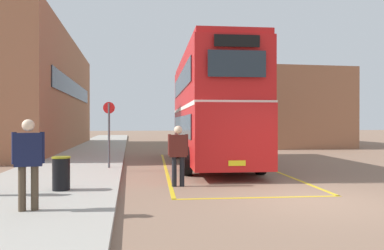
{
  "coord_description": "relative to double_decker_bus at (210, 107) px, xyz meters",
  "views": [
    {
      "loc": [
        -4.22,
        -8.32,
        1.83
      ],
      "look_at": [
        -1.07,
        10.65,
        1.73
      ],
      "focal_mm": 35.28,
      "sensor_mm": 36.0,
      "label": 1
    }
  ],
  "objects": [
    {
      "name": "pedestrian_boarding",
      "position": [
        -2.12,
        -5.46,
        -1.49
      ],
      "size": [
        0.58,
        0.27,
        1.75
      ],
      "color": "black",
      "rests_on": "ground"
    },
    {
      "name": "litter_bin",
      "position": [
        -5.2,
        -6.34,
        -1.95
      ],
      "size": [
        0.46,
        0.46,
        0.84
      ],
      "color": "black",
      "rests_on": "sidewalk_left"
    },
    {
      "name": "bus_stop_sign",
      "position": [
        -4.27,
        -1.68,
        -0.87
      ],
      "size": [
        0.44,
        0.1,
        2.48
      ],
      "color": "#4C4C51",
      "rests_on": "sidewalk_left"
    },
    {
      "name": "depot_building_right",
      "position": [
        9.35,
        16.75,
        0.4
      ],
      "size": [
        6.34,
        17.43,
        5.83
      ],
      "color": "#9E6647",
      "rests_on": "ground"
    },
    {
      "name": "single_deck_bus",
      "position": [
        3.98,
        15.57,
        -0.87
      ],
      "size": [
        3.21,
        9.77,
        3.02
      ],
      "color": "black",
      "rests_on": "ground"
    },
    {
      "name": "double_decker_bus",
      "position": [
        0.0,
        0.0,
        0.0
      ],
      "size": [
        3.35,
        10.87,
        4.75
      ],
      "color": "black",
      "rests_on": "ground"
    },
    {
      "name": "brick_building_left",
      "position": [
        -10.51,
        11.62,
        1.3
      ],
      "size": [
        6.32,
        21.15,
        7.63
      ],
      "color": "#9E6647",
      "rests_on": "ground"
    },
    {
      "name": "pedestrian_waiting_far",
      "position": [
        -5.42,
        -8.56,
        -1.35
      ],
      "size": [
        0.58,
        0.31,
        1.76
      ],
      "color": "#473828",
      "rests_on": "sidewalk_left"
    },
    {
      "name": "sidewalk_left",
      "position": [
        -5.78,
        8.91,
        -2.44
      ],
      "size": [
        4.0,
        57.6,
        0.14
      ],
      "primitive_type": "cube",
      "color": "#A39E93",
      "rests_on": "ground"
    },
    {
      "name": "bay_marking_yellow",
      "position": [
        -0.06,
        -1.98,
        -2.51
      ],
      "size": [
        5.03,
        12.99,
        0.01
      ],
      "color": "gold",
      "rests_on": "ground"
    },
    {
      "name": "ground_plane",
      "position": [
        0.72,
        6.51,
        -2.51
      ],
      "size": [
        135.6,
        135.6,
        0.0
      ],
      "primitive_type": "plane",
      "color": "#846651"
    }
  ]
}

